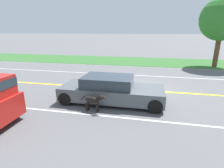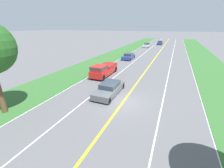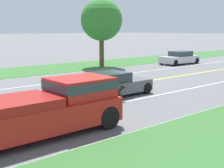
{
  "view_description": "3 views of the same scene",
  "coord_description": "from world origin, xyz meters",
  "px_view_note": "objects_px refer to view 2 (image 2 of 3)",
  "views": [
    {
      "loc": [
        9.63,
        0.48,
        3.28
      ],
      "look_at": [
        1.91,
        -1.14,
        0.87
      ],
      "focal_mm": 28.0,
      "sensor_mm": 36.0,
      "label": 1
    },
    {
      "loc": [
        -3.9,
        12.16,
        6.81
      ],
      "look_at": [
        1.77,
        -1.47,
        1.05
      ],
      "focal_mm": 24.0,
      "sensor_mm": 36.0,
      "label": 2
    },
    {
      "loc": [
        14.28,
        -11.46,
        3.51
      ],
      "look_at": [
        2.55,
        -1.41,
        0.76
      ],
      "focal_mm": 50.0,
      "sensor_mm": 36.0,
      "label": 3
    }
  ],
  "objects_px": {
    "dog": "(101,86)",
    "pickup_truck": "(103,70)",
    "car_trailing_near": "(128,56)",
    "car_trailing_far": "(160,43)",
    "car_trailing_mid": "(147,45)",
    "ego_car": "(109,89)"
  },
  "relations": [
    {
      "from": "dog",
      "to": "pickup_truck",
      "type": "distance_m",
      "value": 5.37
    },
    {
      "from": "car_trailing_near",
      "to": "car_trailing_far",
      "type": "bearing_deg",
      "value": -96.46
    },
    {
      "from": "car_trailing_mid",
      "to": "car_trailing_far",
      "type": "relative_size",
      "value": 1.05
    },
    {
      "from": "dog",
      "to": "car_trailing_near",
      "type": "height_order",
      "value": "car_trailing_near"
    },
    {
      "from": "pickup_truck",
      "to": "car_trailing_far",
      "type": "distance_m",
      "value": 43.26
    },
    {
      "from": "ego_car",
      "to": "car_trailing_near",
      "type": "height_order",
      "value": "car_trailing_near"
    },
    {
      "from": "ego_car",
      "to": "pickup_truck",
      "type": "height_order",
      "value": "pickup_truck"
    },
    {
      "from": "dog",
      "to": "car_trailing_near",
      "type": "xyz_separation_m",
      "value": [
        2.1,
        -17.56,
        0.09
      ]
    },
    {
      "from": "car_trailing_mid",
      "to": "pickup_truck",
      "type": "bearing_deg",
      "value": 89.84
    },
    {
      "from": "ego_car",
      "to": "car_trailing_far",
      "type": "distance_m",
      "value": 48.52
    },
    {
      "from": "ego_car",
      "to": "car_trailing_near",
      "type": "distance_m",
      "value": 18.31
    },
    {
      "from": "dog",
      "to": "car_trailing_near",
      "type": "relative_size",
      "value": 0.27
    },
    {
      "from": "dog",
      "to": "pickup_truck",
      "type": "bearing_deg",
      "value": -58.55
    },
    {
      "from": "ego_car",
      "to": "dog",
      "type": "distance_m",
      "value": 1.3
    },
    {
      "from": "dog",
      "to": "pickup_truck",
      "type": "height_order",
      "value": "pickup_truck"
    },
    {
      "from": "ego_car",
      "to": "dog",
      "type": "relative_size",
      "value": 4.13
    },
    {
      "from": "car_trailing_mid",
      "to": "car_trailing_far",
      "type": "xyz_separation_m",
      "value": [
        -3.32,
        -9.4,
        0.01
      ]
    },
    {
      "from": "dog",
      "to": "car_trailing_mid",
      "type": "distance_m",
      "value": 38.72
    },
    {
      "from": "dog",
      "to": "pickup_truck",
      "type": "relative_size",
      "value": 0.21
    },
    {
      "from": "dog",
      "to": "car_trailing_far",
      "type": "xyz_separation_m",
      "value": [
        -1.36,
        -48.07,
        0.14
      ]
    },
    {
      "from": "car_trailing_mid",
      "to": "car_trailing_far",
      "type": "distance_m",
      "value": 9.97
    },
    {
      "from": "car_trailing_near",
      "to": "car_trailing_mid",
      "type": "xyz_separation_m",
      "value": [
        -0.13,
        -21.12,
        0.05
      ]
    }
  ]
}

